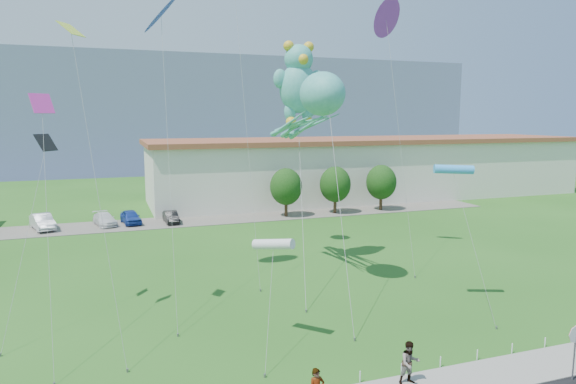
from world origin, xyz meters
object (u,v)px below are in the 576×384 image
Objects in this scene: parked_car_white at (105,219)px; parked_car_blue at (131,217)px; teddy_bear_kite at (299,82)px; pedestrian_right at (410,363)px; parked_car_black at (171,217)px; stop_sign at (576,339)px; parked_car_silver at (43,222)px; warehouse at (371,167)px; octopus_kite at (314,107)px.

parked_car_white is 2.57m from parked_car_blue.
parked_car_white is 0.26× the size of teddy_bear_kite.
pedestrian_right is 21.69m from teddy_bear_kite.
parked_car_blue reaches higher than parked_car_black.
teddy_bear_kite is at bearing -70.25° from parked_car_blue.
parked_car_blue reaches higher than parked_car_white.
parked_car_silver is (-24.44, 39.73, -1.04)m from stop_sign.
octopus_kite reaches higher than warehouse.
teddy_bear_kite is at bearing 82.88° from octopus_kite.
parked_car_silver is 5.78m from parked_car_white.
teddy_bear_kite reaches higher than stop_sign.
stop_sign is 0.68× the size of parked_car_black.
warehouse is at bearing -5.63° from parked_car_silver.
octopus_kite is (-5.53, 15.46, 9.82)m from stop_sign.
stop_sign is at bearing -11.44° from pedestrian_right.
warehouse is 36.31m from parked_car_white.
parked_car_white is at bearing -16.17° from parked_car_silver.
stop_sign reaches higher than parked_car_blue.
octopus_kite reaches higher than parked_car_black.
pedestrian_right is at bearing -94.97° from octopus_kite.
parked_car_blue is at bearing 113.49° from octopus_kite.
octopus_kite is at bearing 109.70° from stop_sign.
octopus_kite is 4.57m from teddy_bear_kite.
parked_car_blue is at bearing -14.98° from parked_car_white.
pedestrian_right is at bearing -85.67° from parked_car_white.
stop_sign is 0.61× the size of parked_car_blue.
warehouse is 16.51× the size of parked_car_black.
pedestrian_right is at bearing -116.66° from warehouse.
parked_car_blue is 0.25× the size of teddy_bear_kite.
teddy_bear_kite is (13.65, -20.23, 12.84)m from parked_car_white.
octopus_kite is at bearing -74.90° from parked_car_white.
teddy_bear_kite is (-5.02, 19.62, 11.65)m from stop_sign.
stop_sign is at bearing -78.10° from parked_car_white.
parked_car_silver is 32.63m from octopus_kite.
parked_car_black is 26.67m from octopus_kite.
parked_car_black is at bearing -21.88° from parked_car_white.
parked_car_black is (4.02, -0.93, -0.09)m from parked_car_blue.
parked_car_black is (-5.37, 36.87, -0.34)m from pedestrian_right.
teddy_bear_kite is (11.08, -20.15, 12.76)m from parked_car_blue.
pedestrian_right is 0.42× the size of parked_car_white.
teddy_bear_kite is at bearing -69.19° from parked_car_white.
pedestrian_right is at bearing 163.61° from stop_sign.
parked_car_blue is (-9.39, 37.80, -0.25)m from pedestrian_right.
stop_sign is 42.92m from parked_car_blue.
warehouse is at bearing 71.10° from stop_sign.
pedestrian_right is at bearing -82.17° from parked_car_silver.
teddy_bear_kite is at bearing -126.97° from warehouse.
parked_car_blue is at bearing 164.25° from parked_car_black.
warehouse is at bearing 53.03° from teddy_bear_kite.
warehouse is 36.99m from teddy_bear_kite.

